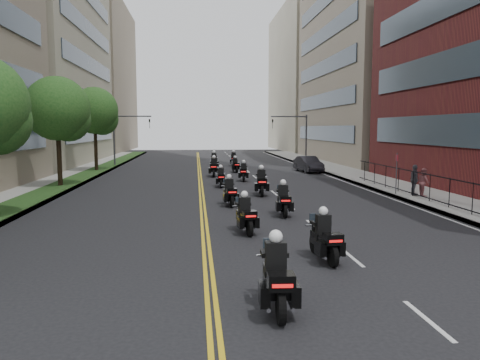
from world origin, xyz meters
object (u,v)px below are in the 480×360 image
object	(u,v)px
motorcycle_5	(261,183)
pedestrian_b	(424,182)
motorcycle_3	(283,201)
motorcycle_10	(214,162)
motorcycle_4	(229,193)
motorcycle_1	(324,240)
parked_sedan	(308,164)
motorcycle_2	(245,216)
motorcycle_6	(221,178)
motorcycle_9	(235,166)
motorcycle_7	(244,173)
motorcycle_11	(234,160)
pedestrian_c	(414,180)
motorcycle_0	(276,279)
motorcycle_8	(214,168)

from	to	relation	value
motorcycle_5	pedestrian_b	bearing A→B (deg)	-8.97
motorcycle_3	motorcycle_10	world-z (taller)	motorcycle_10
motorcycle_3	motorcycle_5	distance (m)	6.81
motorcycle_4	pedestrian_b	distance (m)	11.70
motorcycle_1	parked_sedan	size ratio (longest dim) A/B	0.51
motorcycle_4	motorcycle_10	distance (m)	22.64
motorcycle_2	motorcycle_6	size ratio (longest dim) A/B	1.06
motorcycle_2	motorcycle_9	world-z (taller)	motorcycle_2
motorcycle_9	parked_sedan	size ratio (longest dim) A/B	0.47
motorcycle_7	motorcycle_4	bearing A→B (deg)	-92.40
motorcycle_1	motorcycle_7	world-z (taller)	motorcycle_1
motorcycle_6	motorcycle_11	distance (m)	18.38
motorcycle_1	pedestrian_b	xyz separation A→B (m)	(9.40, 12.17, 0.31)
motorcycle_10	motorcycle_3	bearing A→B (deg)	-84.29
motorcycle_6	parked_sedan	xyz separation A→B (m)	(8.86, 10.47, 0.12)
motorcycle_9	parked_sedan	bearing A→B (deg)	-9.62
pedestrian_c	parked_sedan	bearing A→B (deg)	14.04
motorcycle_0	motorcycle_8	world-z (taller)	motorcycle_0
motorcycle_0	motorcycle_4	distance (m)	14.60
motorcycle_6	motorcycle_10	bearing A→B (deg)	90.50
motorcycle_0	motorcycle_1	distance (m)	4.41
motorcycle_0	motorcycle_6	xyz separation A→B (m)	(-0.05, 22.59, -0.11)
motorcycle_7	motorcycle_8	size ratio (longest dim) A/B	0.90
motorcycle_2	motorcycle_11	size ratio (longest dim) A/B	0.96
motorcycle_3	motorcycle_11	distance (m)	29.32
parked_sedan	motorcycle_1	bearing A→B (deg)	-109.20
pedestrian_c	motorcycle_10	bearing A→B (deg)	34.01
parked_sedan	pedestrian_b	bearing A→B (deg)	-87.17
motorcycle_4	motorcycle_11	bearing A→B (deg)	79.46
motorcycle_8	motorcycle_7	bearing A→B (deg)	-55.26
motorcycle_1	motorcycle_5	bearing A→B (deg)	84.99
pedestrian_b	motorcycle_9	bearing A→B (deg)	35.61
motorcycle_6	motorcycle_8	world-z (taller)	motorcycle_8
motorcycle_1	motorcycle_6	size ratio (longest dim) A/B	1.09
motorcycle_6	motorcycle_8	size ratio (longest dim) A/B	0.86
motorcycle_4	motorcycle_11	size ratio (longest dim) A/B	0.97
motorcycle_2	motorcycle_6	bearing A→B (deg)	83.03
motorcycle_5	motorcycle_7	xyz separation A→B (m)	(-0.30, 7.84, -0.09)
motorcycle_1	motorcycle_4	world-z (taller)	motorcycle_1
motorcycle_2	parked_sedan	size ratio (longest dim) A/B	0.50
motorcycle_8	motorcycle_5	bearing A→B (deg)	-74.33
motorcycle_1	pedestrian_b	bearing A→B (deg)	47.46
motorcycle_4	parked_sedan	xyz separation A→B (m)	(8.83, 18.46, 0.08)
motorcycle_3	motorcycle_4	bearing A→B (deg)	130.98
motorcycle_0	parked_sedan	distance (m)	34.22
pedestrian_b	motorcycle_1	bearing A→B (deg)	148.74
motorcycle_2	motorcycle_5	bearing A→B (deg)	70.77
motorcycle_6	parked_sedan	bearing A→B (deg)	50.68
motorcycle_5	motorcycle_6	world-z (taller)	motorcycle_5
motorcycle_1	motorcycle_9	size ratio (longest dim) A/B	1.09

